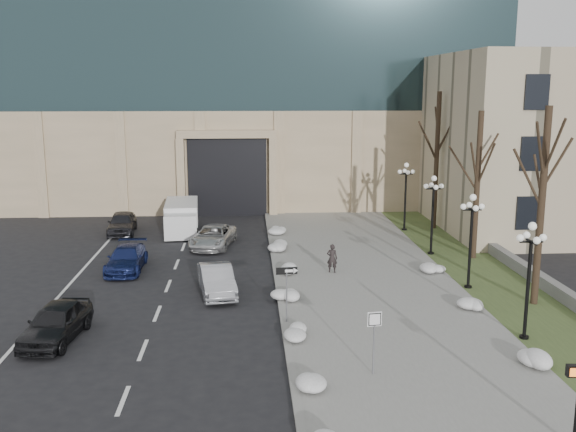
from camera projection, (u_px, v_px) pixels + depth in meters
name	position (u px, v px, depth m)	size (l,w,h in m)	color
ground	(335.00, 427.00, 18.79)	(160.00, 160.00, 0.00)	black
sidewalk	(366.00, 281.00, 32.69)	(9.00, 40.00, 0.12)	gray
curb	(278.00, 283.00, 32.41)	(0.30, 40.00, 0.14)	gray
grass_strip	(490.00, 279.00, 33.10)	(4.00, 40.00, 0.10)	#3B4C26
stone_wall	(513.00, 262.00, 35.12)	(0.50, 30.00, 0.70)	slate
car_a	(56.00, 322.00, 25.06)	(1.75, 4.35, 1.48)	black
car_b	(217.00, 280.00, 30.66)	(1.49, 4.27, 1.41)	#ABADB3
car_c	(126.00, 259.00, 34.69)	(1.85, 4.54, 1.32)	navy
car_d	(213.00, 237.00, 39.79)	(2.21, 4.80, 1.33)	#BDBDBD
car_e	(122.00, 223.00, 43.47)	(1.74, 4.33, 1.48)	#28282C
pedestrian	(332.00, 258.00, 33.89)	(0.56, 0.37, 1.54)	black
box_truck	(182.00, 218.00, 44.01)	(2.58, 6.36, 1.98)	silver
one_way_sign	(290.00, 277.00, 26.44)	(0.94, 0.26, 2.50)	slate
keep_sign	(374.00, 330.00, 21.66)	(0.50, 0.12, 2.35)	slate
snow_clump_b	(305.00, 385.00, 20.79)	(1.10, 1.60, 0.36)	white
snow_clump_c	(296.00, 331.00, 25.39)	(1.10, 1.60, 0.36)	white
snow_clump_d	(287.00, 296.00, 29.54)	(1.10, 1.60, 0.36)	white
snow_clump_e	(289.00, 269.00, 33.96)	(1.10, 1.60, 0.36)	white
snow_clump_f	(277.00, 247.00, 38.78)	(1.10, 1.60, 0.36)	white
snow_clump_g	(277.00, 231.00, 43.06)	(1.10, 1.60, 0.36)	white
snow_clump_h	(535.00, 361.00, 22.60)	(1.10, 1.60, 0.36)	white
snow_clump_i	(477.00, 307.00, 28.06)	(1.10, 1.60, 0.36)	white
snow_clump_j	(434.00, 269.00, 34.06)	(1.10, 1.60, 0.36)	white
lamppost_a	(530.00, 265.00, 24.57)	(1.18, 1.18, 4.76)	black
lamppost_b	(471.00, 228.00, 30.93)	(1.18, 1.18, 4.76)	black
lamppost_c	(433.00, 204.00, 37.29)	(1.18, 1.18, 4.76)	black
lamppost_d	(406.00, 187.00, 43.65)	(1.18, 1.18, 4.76)	black
tree_near	(544.00, 179.00, 28.08)	(3.20, 3.20, 9.00)	black
tree_mid	(478.00, 165.00, 35.97)	(3.20, 3.20, 8.50)	black
tree_far	(437.00, 141.00, 43.67)	(3.20, 3.20, 9.50)	black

